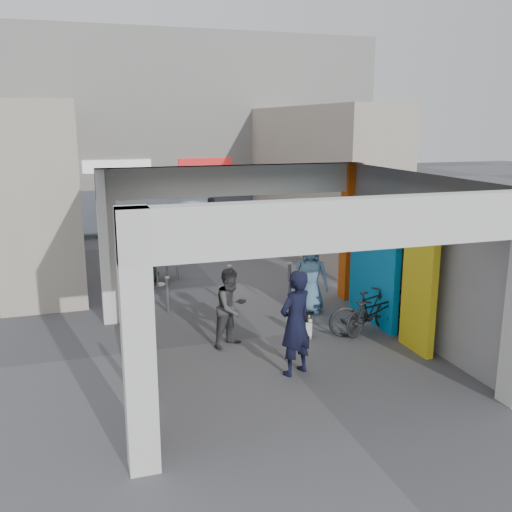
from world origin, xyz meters
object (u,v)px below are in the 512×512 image
object	(u,v)px
border_collie	(307,327)
man_back_turned	(231,308)
man_with_dog	(295,323)
man_crates	(212,224)
man_elderly	(310,277)
bicycle_rear	(370,311)
white_van	(207,218)
cafe_set	(151,272)
bicycle_front	(373,311)
produce_stand	(136,271)

from	to	relation	value
border_collie	man_back_turned	xyz separation A→B (m)	(-1.64, 0.07, 0.59)
border_collie	man_with_dog	size ratio (longest dim) A/B	0.29
man_back_turned	man_crates	size ratio (longest dim) A/B	0.86
man_crates	border_collie	bearing A→B (deg)	96.34
man_elderly	bicycle_rear	size ratio (longest dim) A/B	1.09
man_back_turned	white_van	size ratio (longest dim) A/B	0.42
white_van	man_crates	bearing A→B (deg)	156.50
cafe_set	bicycle_rear	size ratio (longest dim) A/B	0.93
bicycle_rear	white_van	world-z (taller)	white_van
cafe_set	white_van	size ratio (longest dim) A/B	0.39
man_elderly	bicycle_rear	world-z (taller)	man_elderly
man_back_turned	man_crates	bearing A→B (deg)	48.32
cafe_set	man_crates	world-z (taller)	man_crates
border_collie	bicycle_rear	size ratio (longest dim) A/B	0.35
bicycle_front	man_elderly	bearing A→B (deg)	28.00
man_crates	bicycle_front	world-z (taller)	man_crates
cafe_set	white_van	xyz separation A→B (m)	(3.11, 6.53, 0.34)
man_crates	man_with_dog	bearing A→B (deg)	91.54
man_elderly	white_van	xyz separation A→B (m)	(-0.18, 10.28, -0.22)
border_collie	man_elderly	xyz separation A→B (m)	(0.71, 1.53, 0.66)
man_elderly	bicycle_front	xyz separation A→B (m)	(0.72, -1.79, -0.36)
border_collie	man_back_turned	bearing A→B (deg)	-164.28
man_crates	produce_stand	bearing A→B (deg)	54.40
man_back_turned	bicycle_rear	xyz separation A→B (m)	(3.07, -0.20, -0.33)
produce_stand	man_elderly	size ratio (longest dim) A/B	0.69
man_back_turned	man_elderly	world-z (taller)	man_elderly
bicycle_rear	man_elderly	bearing A→B (deg)	-1.48
cafe_set	man_crates	size ratio (longest dim) A/B	0.79
cafe_set	bicycle_front	world-z (taller)	bicycle_front
produce_stand	cafe_set	bearing A→B (deg)	-27.55
white_van	man_elderly	bearing A→B (deg)	166.61
border_collie	man_with_dog	xyz separation A→B (m)	(-0.89, -1.57, 0.74)
man_crates	bicycle_rear	world-z (taller)	man_crates
man_elderly	produce_stand	bearing A→B (deg)	156.40
man_crates	white_van	size ratio (longest dim) A/B	0.49
cafe_set	man_with_dog	xyz separation A→B (m)	(1.69, -6.85, 0.65)
cafe_set	man_back_turned	bearing A→B (deg)	-79.76
man_crates	white_van	distance (m)	2.99
border_collie	white_van	world-z (taller)	white_van
man_with_dog	man_back_turned	bearing A→B (deg)	-89.76
bicycle_front	white_van	xyz separation A→B (m)	(-0.90, 12.07, 0.14)
bicycle_front	bicycle_rear	world-z (taller)	bicycle_front
produce_stand	man_elderly	xyz separation A→B (m)	(3.70, -4.00, 0.56)
man_back_turned	bicycle_front	world-z (taller)	man_back_turned
man_back_turned	bicycle_rear	bearing A→B (deg)	-34.40
man_elderly	border_collie	bearing A→B (deg)	-91.41
border_collie	man_with_dog	world-z (taller)	man_with_dog
man_back_turned	bicycle_rear	world-z (taller)	man_back_turned
bicycle_rear	man_crates	bearing A→B (deg)	-16.20
man_with_dog	man_back_turned	size ratio (longest dim) A/B	1.19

